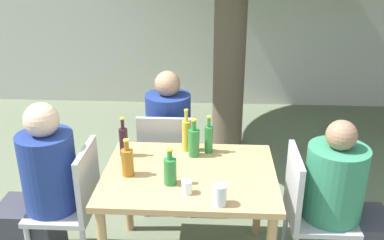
{
  "coord_description": "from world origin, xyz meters",
  "views": [
    {
      "loc": [
        0.15,
        -2.46,
        2.16
      ],
      "look_at": [
        0.0,
        0.3,
        1.01
      ],
      "focal_mm": 40.0,
      "sensor_mm": 36.0,
      "label": 1
    }
  ],
  "objects_px": {
    "patio_chair_0": "(74,199)",
    "oil_cruet_5": "(186,135)",
    "person_seated_1": "(344,208)",
    "wine_bottle_0": "(124,141)",
    "person_seated_2": "(170,141)",
    "green_bottle_1": "(170,170)",
    "drinking_glass_1": "(220,195)",
    "patio_chair_2": "(167,157)",
    "green_bottle_4": "(209,138)",
    "drinking_glass_0": "(186,187)",
    "green_bottle_2": "(194,142)",
    "amber_bottle_3": "(127,161)",
    "person_seated_0": "(41,194)",
    "dining_table_front": "(190,185)",
    "patio_chair_1": "(309,207)"
  },
  "relations": [
    {
      "from": "patio_chair_2",
      "to": "wine_bottle_0",
      "type": "bearing_deg",
      "value": 61.52
    },
    {
      "from": "patio_chair_2",
      "to": "oil_cruet_5",
      "type": "relative_size",
      "value": 2.86
    },
    {
      "from": "green_bottle_4",
      "to": "drinking_glass_0",
      "type": "distance_m",
      "value": 0.57
    },
    {
      "from": "drinking_glass_0",
      "to": "drinking_glass_1",
      "type": "bearing_deg",
      "value": -28.82
    },
    {
      "from": "patio_chair_0",
      "to": "green_bottle_1",
      "type": "bearing_deg",
      "value": 78.05
    },
    {
      "from": "wine_bottle_0",
      "to": "drinking_glass_0",
      "type": "height_order",
      "value": "wine_bottle_0"
    },
    {
      "from": "dining_table_front",
      "to": "amber_bottle_3",
      "type": "relative_size",
      "value": 4.47
    },
    {
      "from": "wine_bottle_0",
      "to": "green_bottle_2",
      "type": "xyz_separation_m",
      "value": [
        0.49,
        0.03,
        -0.0
      ]
    },
    {
      "from": "patio_chair_1",
      "to": "oil_cruet_5",
      "type": "height_order",
      "value": "oil_cruet_5"
    },
    {
      "from": "person_seated_2",
      "to": "patio_chair_2",
      "type": "bearing_deg",
      "value": 90.0
    },
    {
      "from": "person_seated_2",
      "to": "green_bottle_2",
      "type": "bearing_deg",
      "value": 110.28
    },
    {
      "from": "wine_bottle_0",
      "to": "green_bottle_4",
      "type": "relative_size",
      "value": 1.04
    },
    {
      "from": "patio_chair_2",
      "to": "drinking_glass_1",
      "type": "distance_m",
      "value": 1.16
    },
    {
      "from": "green_bottle_2",
      "to": "amber_bottle_3",
      "type": "height_order",
      "value": "green_bottle_2"
    },
    {
      "from": "amber_bottle_3",
      "to": "patio_chair_0",
      "type": "bearing_deg",
      "value": 172.49
    },
    {
      "from": "person_seated_2",
      "to": "wine_bottle_0",
      "type": "relative_size",
      "value": 4.14
    },
    {
      "from": "wine_bottle_0",
      "to": "patio_chair_2",
      "type": "bearing_deg",
      "value": 61.52
    },
    {
      "from": "amber_bottle_3",
      "to": "drinking_glass_0",
      "type": "distance_m",
      "value": 0.44
    },
    {
      "from": "person_seated_2",
      "to": "green_bottle_2",
      "type": "xyz_separation_m",
      "value": [
        0.24,
        -0.66,
        0.32
      ]
    },
    {
      "from": "wine_bottle_0",
      "to": "green_bottle_4",
      "type": "height_order",
      "value": "wine_bottle_0"
    },
    {
      "from": "patio_chair_2",
      "to": "green_bottle_4",
      "type": "relative_size",
      "value": 3.25
    },
    {
      "from": "person_seated_1",
      "to": "oil_cruet_5",
      "type": "relative_size",
      "value": 3.61
    },
    {
      "from": "person_seated_2",
      "to": "oil_cruet_5",
      "type": "height_order",
      "value": "person_seated_2"
    },
    {
      "from": "green_bottle_2",
      "to": "oil_cruet_5",
      "type": "height_order",
      "value": "oil_cruet_5"
    },
    {
      "from": "person_seated_1",
      "to": "wine_bottle_0",
      "type": "height_order",
      "value": "person_seated_1"
    },
    {
      "from": "amber_bottle_3",
      "to": "person_seated_0",
      "type": "bearing_deg",
      "value": 175.2
    },
    {
      "from": "drinking_glass_1",
      "to": "patio_chair_0",
      "type": "bearing_deg",
      "value": 160.15
    },
    {
      "from": "person_seated_0",
      "to": "green_bottle_2",
      "type": "bearing_deg",
      "value": 103.05
    },
    {
      "from": "person_seated_0",
      "to": "oil_cruet_5",
      "type": "distance_m",
      "value": 1.09
    },
    {
      "from": "person_seated_2",
      "to": "green_bottle_1",
      "type": "height_order",
      "value": "person_seated_2"
    },
    {
      "from": "patio_chair_0",
      "to": "patio_chair_1",
      "type": "xyz_separation_m",
      "value": [
        1.6,
        0.0,
        0.0
      ]
    },
    {
      "from": "patio_chair_0",
      "to": "oil_cruet_5",
      "type": "bearing_deg",
      "value": 113.26
    },
    {
      "from": "amber_bottle_3",
      "to": "person_seated_2",
      "type": "bearing_deg",
      "value": 79.96
    },
    {
      "from": "wine_bottle_0",
      "to": "green_bottle_4",
      "type": "bearing_deg",
      "value": 8.55
    },
    {
      "from": "green_bottle_2",
      "to": "oil_cruet_5",
      "type": "bearing_deg",
      "value": 125.21
    },
    {
      "from": "person_seated_0",
      "to": "person_seated_1",
      "type": "height_order",
      "value": "person_seated_0"
    },
    {
      "from": "green_bottle_2",
      "to": "drinking_glass_1",
      "type": "xyz_separation_m",
      "value": [
        0.18,
        -0.6,
        -0.04
      ]
    },
    {
      "from": "person_seated_1",
      "to": "drinking_glass_0",
      "type": "relative_size",
      "value": 13.78
    },
    {
      "from": "drinking_glass_1",
      "to": "person_seated_1",
      "type": "bearing_deg",
      "value": 23.22
    },
    {
      "from": "green_bottle_4",
      "to": "drinking_glass_1",
      "type": "bearing_deg",
      "value": -83.34
    },
    {
      "from": "patio_chair_2",
      "to": "drinking_glass_0",
      "type": "bearing_deg",
      "value": 103.67
    },
    {
      "from": "green_bottle_1",
      "to": "drinking_glass_0",
      "type": "xyz_separation_m",
      "value": [
        0.11,
        -0.1,
        -0.05
      ]
    },
    {
      "from": "green_bottle_4",
      "to": "drinking_glass_0",
      "type": "height_order",
      "value": "green_bottle_4"
    },
    {
      "from": "person_seated_0",
      "to": "green_bottle_2",
      "type": "relative_size",
      "value": 4.37
    },
    {
      "from": "green_bottle_1",
      "to": "person_seated_2",
      "type": "bearing_deg",
      "value": 96.31
    },
    {
      "from": "patio_chair_1",
      "to": "drinking_glass_1",
      "type": "height_order",
      "value": "patio_chair_1"
    },
    {
      "from": "person_seated_1",
      "to": "amber_bottle_3",
      "type": "bearing_deg",
      "value": 92.13
    },
    {
      "from": "green_bottle_1",
      "to": "oil_cruet_5",
      "type": "height_order",
      "value": "oil_cruet_5"
    },
    {
      "from": "person_seated_2",
      "to": "oil_cruet_5",
      "type": "distance_m",
      "value": 0.69
    },
    {
      "from": "drinking_glass_1",
      "to": "patio_chair_2",
      "type": "bearing_deg",
      "value": 112.33
    }
  ]
}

